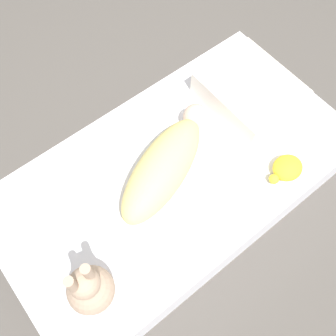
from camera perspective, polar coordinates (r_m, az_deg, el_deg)
name	(u,v)px	position (r m, az deg, el deg)	size (l,w,h in m)	color
ground_plane	(173,192)	(1.81, 0.79, -3.57)	(12.00, 12.00, 0.00)	#514C47
bed_mattress	(174,182)	(1.71, 0.84, -2.02)	(1.49, 0.80, 0.23)	white
swaddled_baby	(164,164)	(1.53, -0.53, 0.59)	(0.59, 0.36, 0.16)	#EFDB7F
pillow	(249,91)	(1.78, 11.69, 10.87)	(0.34, 0.39, 0.12)	white
bunny_plush	(89,288)	(1.37, -11.33, -16.76)	(0.16, 0.16, 0.31)	tan
turtle_plush	(287,168)	(1.64, 16.84, -0.06)	(0.16, 0.11, 0.07)	yellow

